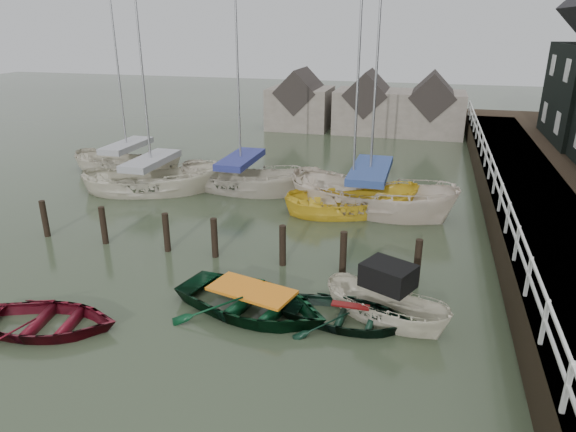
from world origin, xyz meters
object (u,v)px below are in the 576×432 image
(rowboat_green, at_px, (252,312))
(sailboat_a, at_px, (154,190))
(sailboat_b, at_px, (242,189))
(sailboat_e, at_px, (130,171))
(sailboat_d, at_px, (368,208))
(sailboat_c, at_px, (352,213))
(rowboat_dkgreen, at_px, (350,323))
(rowboat_red, at_px, (47,329))
(motorboat, at_px, (385,314))

(rowboat_green, distance_m, sailboat_a, 12.08)
(sailboat_b, relative_size, sailboat_e, 1.26)
(sailboat_e, bearing_deg, sailboat_d, -101.43)
(sailboat_b, distance_m, sailboat_c, 5.85)
(sailboat_a, relative_size, sailboat_e, 1.23)
(sailboat_a, bearing_deg, rowboat_dkgreen, -148.68)
(rowboat_red, height_order, sailboat_a, sailboat_a)
(rowboat_red, xyz_separation_m, sailboat_a, (-3.16, 11.24, 0.06))
(rowboat_green, xyz_separation_m, rowboat_dkgreen, (2.69, 0.18, 0.00))
(rowboat_red, height_order, sailboat_b, sailboat_b)
(rowboat_red, distance_m, motorboat, 8.97)
(rowboat_green, bearing_deg, sailboat_c, 4.38)
(sailboat_c, bearing_deg, rowboat_red, 128.00)
(rowboat_dkgreen, height_order, sailboat_e, sailboat_e)
(sailboat_b, bearing_deg, rowboat_green, -150.26)
(rowboat_dkgreen, bearing_deg, sailboat_b, 37.44)
(rowboat_red, relative_size, sailboat_a, 0.31)
(rowboat_dkgreen, xyz_separation_m, sailboat_a, (-10.75, 8.82, 0.06))
(motorboat, distance_m, sailboat_a, 14.30)
(sailboat_b, distance_m, sailboat_e, 7.00)
(sailboat_b, relative_size, sailboat_c, 1.19)
(sailboat_c, relative_size, sailboat_d, 0.84)
(sailboat_a, bearing_deg, sailboat_c, -111.66)
(rowboat_green, height_order, sailboat_d, sailboat_d)
(rowboat_dkgreen, height_order, sailboat_a, sailboat_a)
(rowboat_green, xyz_separation_m, sailboat_d, (2.07, 9.24, 0.06))
(sailboat_b, bearing_deg, motorboat, -133.45)
(rowboat_dkgreen, relative_size, sailboat_a, 0.29)
(rowboat_green, bearing_deg, sailboat_b, 35.66)
(motorboat, xyz_separation_m, sailboat_d, (-1.51, 8.55, -0.06))
(sailboat_c, xyz_separation_m, sailboat_d, (0.62, 0.63, 0.04))
(rowboat_green, bearing_deg, sailboat_e, 57.21)
(rowboat_dkgreen, height_order, motorboat, motorboat)
(rowboat_green, height_order, sailboat_a, sailboat_a)
(sailboat_c, bearing_deg, sailboat_a, 65.96)
(rowboat_green, relative_size, sailboat_b, 0.36)
(motorboat, xyz_separation_m, sailboat_a, (-11.63, 8.31, -0.06))
(sailboat_d, bearing_deg, sailboat_a, 108.35)
(rowboat_red, xyz_separation_m, rowboat_dkgreen, (7.59, 2.42, 0.00))
(rowboat_dkgreen, xyz_separation_m, motorboat, (0.88, 0.51, 0.12))
(rowboat_green, relative_size, sailboat_a, 0.37)
(rowboat_green, height_order, rowboat_dkgreen, rowboat_green)
(rowboat_red, bearing_deg, sailboat_e, 13.39)
(rowboat_red, height_order, sailboat_c, sailboat_c)
(rowboat_dkgreen, distance_m, sailboat_b, 12.26)
(sailboat_c, bearing_deg, motorboat, 173.37)
(rowboat_green, height_order, sailboat_e, sailboat_e)
(rowboat_dkgreen, height_order, sailboat_c, sailboat_c)
(sailboat_a, bearing_deg, motorboat, -144.84)
(sailboat_a, bearing_deg, sailboat_b, -90.10)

